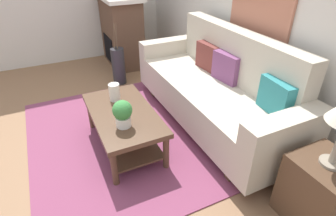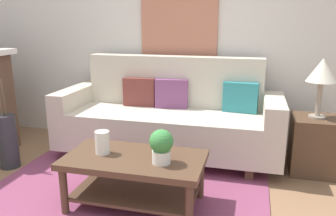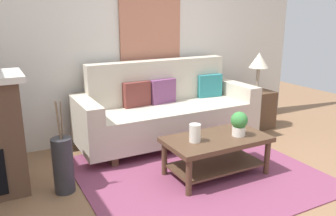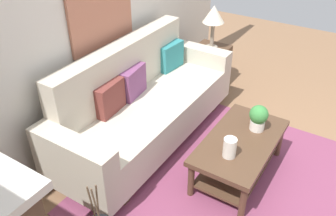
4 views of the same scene
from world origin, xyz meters
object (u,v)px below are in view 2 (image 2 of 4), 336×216
object	(u,v)px
throw_pillow_teal	(240,97)
side_table	(314,145)
table_lamp	(322,73)
couch	(169,118)
tabletop_vase	(102,142)
floor_vase	(8,141)
throw_pillow_plum	(172,93)
framed_painting	(179,21)
throw_pillow_maroon	(140,92)
potted_plant_tabletop	(161,145)
coffee_table	(135,170)

from	to	relation	value
throw_pillow_teal	side_table	bearing A→B (deg)	-13.90
table_lamp	couch	bearing A→B (deg)	177.78
tabletop_vase	floor_vase	bearing A→B (deg)	162.39
throw_pillow_plum	framed_painting	xyz separation A→B (m)	(0.00, 0.34, 0.78)
throw_pillow_teal	throw_pillow_plum	bearing A→B (deg)	180.00
throw_pillow_plum	tabletop_vase	distance (m)	1.27
framed_painting	tabletop_vase	bearing A→B (deg)	-99.57
throw_pillow_maroon	table_lamp	xyz separation A→B (m)	(1.86, -0.18, 0.31)
table_lamp	throw_pillow_plum	bearing A→B (deg)	173.01
potted_plant_tabletop	floor_vase	distance (m)	1.83
throw_pillow_teal	framed_painting	distance (m)	1.13
throw_pillow_teal	table_lamp	bearing A→B (deg)	-13.90
throw_pillow_teal	table_lamp	world-z (taller)	table_lamp
couch	tabletop_vase	world-z (taller)	couch
table_lamp	framed_painting	distance (m)	1.64
couch	floor_vase	distance (m)	1.68
couch	table_lamp	world-z (taller)	table_lamp
throw_pillow_plum	coffee_table	distance (m)	1.29
potted_plant_tabletop	table_lamp	world-z (taller)	table_lamp
throw_pillow_teal	table_lamp	xyz separation A→B (m)	(0.74, -0.18, 0.31)
couch	throw_pillow_maroon	world-z (taller)	couch
throw_pillow_teal	tabletop_vase	bearing A→B (deg)	-129.48
tabletop_vase	potted_plant_tabletop	bearing A→B (deg)	-7.36
side_table	floor_vase	distance (m)	3.07
throw_pillow_teal	floor_vase	distance (m)	2.44
table_lamp	framed_painting	xyz separation A→B (m)	(-1.49, 0.52, 0.46)
tabletop_vase	throw_pillow_teal	bearing A→B (deg)	50.52
couch	potted_plant_tabletop	distance (m)	1.21
throw_pillow_maroon	floor_vase	distance (m)	1.47
throw_pillow_maroon	table_lamp	distance (m)	1.90
couch	coffee_table	size ratio (longest dim) A/B	2.16
tabletop_vase	side_table	size ratio (longest dim) A/B	0.33
side_table	throw_pillow_plum	bearing A→B (deg)	173.01
couch	framed_painting	bearing A→B (deg)	90.00
couch	coffee_table	bearing A→B (deg)	-89.79
floor_vase	framed_painting	size ratio (longest dim) A/B	0.62
couch	side_table	bearing A→B (deg)	-2.22
throw_pillow_maroon	floor_vase	size ratio (longest dim) A/B	0.65
throw_pillow_plum	potted_plant_tabletop	world-z (taller)	throw_pillow_plum
throw_pillow_plum	throw_pillow_maroon	bearing A→B (deg)	180.00
tabletop_vase	floor_vase	distance (m)	1.33
coffee_table	potted_plant_tabletop	distance (m)	0.36
potted_plant_tabletop	coffee_table	bearing A→B (deg)	165.32
potted_plant_tabletop	floor_vase	bearing A→B (deg)	165.27
potted_plant_tabletop	throw_pillow_teal	bearing A→B (deg)	68.59
couch	tabletop_vase	xyz separation A→B (m)	(-0.27, -1.11, 0.09)
table_lamp	floor_vase	size ratio (longest dim) A/B	1.03
couch	floor_vase	world-z (taller)	couch
couch	throw_pillow_teal	size ratio (longest dim) A/B	6.60
coffee_table	table_lamp	xyz separation A→B (m)	(1.48, 1.05, 0.68)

